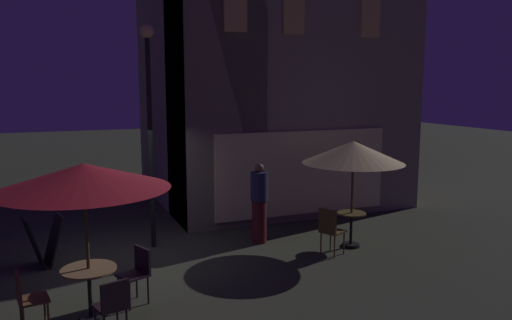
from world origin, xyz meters
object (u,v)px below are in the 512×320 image
street_lamp_near_corner (149,107)px  cafe_chair_0 (113,303)px  cafe_chair_1 (137,269)px  cafe_chair_3 (330,227)px  menu_sandwich_board (44,241)px  patio_umbrella_1 (353,153)px  cafe_chair_2 (26,295)px  patio_umbrella_0 (84,177)px  patron_standing_0 (259,203)px  cafe_table_0 (89,281)px  cafe_table_1 (351,224)px

street_lamp_near_corner → cafe_chair_0: 4.69m
cafe_chair_1 → cafe_chair_3: bearing=167.7°
street_lamp_near_corner → menu_sandwich_board: bearing=-169.8°
patio_umbrella_1 → street_lamp_near_corner: bearing=157.9°
patio_umbrella_1 → cafe_chair_2: (-6.24, -1.55, -1.47)m
patio_umbrella_0 → patron_standing_0: patio_umbrella_0 is taller
cafe_table_0 → patio_umbrella_1: bearing=14.7°
patio_umbrella_1 → cafe_chair_0: size_ratio=2.60×
menu_sandwich_board → patio_umbrella_0: 3.16m
patron_standing_0 → menu_sandwich_board: bearing=146.1°
patron_standing_0 → cafe_chair_3: bearing=-84.2°
cafe_table_1 → cafe_chair_0: cafe_chair_0 is taller
patio_umbrella_1 → cafe_chair_0: (-5.16, -2.21, -1.49)m
patio_umbrella_1 → cafe_chair_3: patio_umbrella_1 is taller
cafe_table_0 → cafe_chair_0: bearing=-73.2°
cafe_table_0 → cafe_chair_3: 4.82m
cafe_table_1 → cafe_chair_0: size_ratio=0.85×
patio_umbrella_1 → patron_standing_0: size_ratio=1.29×
cafe_chair_3 → patio_umbrella_1: bearing=0.0°
patron_standing_0 → cafe_chair_1: bearing=-175.9°
cafe_table_1 → patio_umbrella_1: size_ratio=0.33×
patron_standing_0 → patio_umbrella_1: bearing=-61.7°
patron_standing_0 → cafe_chair_2: bearing=178.1°
cafe_chair_0 → cafe_chair_3: size_ratio=0.90×
street_lamp_near_corner → cafe_chair_2: 4.59m
cafe_chair_0 → menu_sandwich_board: bearing=-2.1°
menu_sandwich_board → cafe_chair_3: bearing=-29.3°
menu_sandwich_board → patio_umbrella_0: size_ratio=0.39×
cafe_chair_3 → cafe_table_0: bearing=168.8°
patio_umbrella_0 → cafe_chair_3: patio_umbrella_0 is taller
patio_umbrella_0 → menu_sandwich_board: bearing=104.0°
street_lamp_near_corner → cafe_chair_0: bearing=-108.2°
cafe_table_1 → cafe_chair_3: bearing=-155.7°
cafe_chair_2 → patron_standing_0: size_ratio=0.52×
patio_umbrella_1 → cafe_chair_2: bearing=-166.0°
patron_standing_0 → cafe_table_1: bearing=-61.7°
street_lamp_near_corner → cafe_chair_2: street_lamp_near_corner is taller
patio_umbrella_1 → patron_standing_0: bearing=149.6°
cafe_chair_3 → menu_sandwich_board: bearing=139.8°
street_lamp_near_corner → patron_standing_0: size_ratio=2.63×
menu_sandwich_board → cafe_chair_3: size_ratio=0.98×
street_lamp_near_corner → patio_umbrella_1: 4.33m
cafe_chair_1 → cafe_chair_2: 1.64m
cafe_chair_1 → cafe_chair_2: size_ratio=0.96×
menu_sandwich_board → patio_umbrella_1: size_ratio=0.42×
cafe_chair_0 → patio_umbrella_1: bearing=-83.6°
patio_umbrella_1 → cafe_chair_1: size_ratio=2.57×
menu_sandwich_board → patio_umbrella_1: (6.06, -1.20, 1.54)m
cafe_table_0 → cafe_chair_2: cafe_chair_2 is taller
cafe_chair_2 → cafe_chair_3: 5.67m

